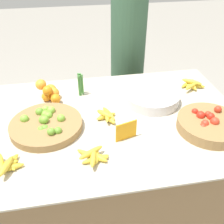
# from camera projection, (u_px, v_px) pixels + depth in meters

# --- Properties ---
(ground_plane) EXTENTS (12.00, 12.00, 0.00)m
(ground_plane) POSITION_uv_depth(u_px,v_px,m) (112.00, 189.00, 2.06)
(ground_plane) COLOR gray
(market_table) EXTENTS (1.68, 1.15, 0.69)m
(market_table) POSITION_uv_depth(u_px,v_px,m) (112.00, 157.00, 1.86)
(market_table) COLOR olive
(market_table) RESTS_ON ground_plane
(lime_bowl) EXTENTS (0.43, 0.43, 0.09)m
(lime_bowl) POSITION_uv_depth(u_px,v_px,m) (46.00, 124.00, 1.57)
(lime_bowl) COLOR olive
(lime_bowl) RESTS_ON market_table
(tomato_basket) EXTENTS (0.39, 0.39, 0.10)m
(tomato_basket) POSITION_uv_depth(u_px,v_px,m) (210.00, 124.00, 1.56)
(tomato_basket) COLOR olive
(tomato_basket) RESTS_ON market_table
(orange_pile) EXTENTS (0.17, 0.19, 0.13)m
(orange_pile) POSITION_uv_depth(u_px,v_px,m) (49.00, 92.00, 1.84)
(orange_pile) COLOR orange
(orange_pile) RESTS_ON market_table
(metal_bowl) EXTENTS (0.38, 0.38, 0.07)m
(metal_bowl) POSITION_uv_depth(u_px,v_px,m) (152.00, 97.00, 1.81)
(metal_bowl) COLOR silver
(metal_bowl) RESTS_ON market_table
(price_sign) EXTENTS (0.13, 0.04, 0.12)m
(price_sign) POSITION_uv_depth(u_px,v_px,m) (126.00, 131.00, 1.47)
(price_sign) COLOR orange
(price_sign) RESTS_ON market_table
(veg_bundle) EXTENTS (0.04, 0.05, 0.16)m
(veg_bundle) POSITION_uv_depth(u_px,v_px,m) (80.00, 84.00, 1.87)
(veg_bundle) COLOR #4C8E42
(veg_bundle) RESTS_ON market_table
(banana_bunch_middle_left) EXTENTS (0.17, 0.18, 0.05)m
(banana_bunch_middle_left) POSITION_uv_depth(u_px,v_px,m) (94.00, 156.00, 1.36)
(banana_bunch_middle_left) COLOR gold
(banana_bunch_middle_left) RESTS_ON market_table
(banana_bunch_front_right) EXTENTS (0.16, 0.18, 0.06)m
(banana_bunch_front_right) POSITION_uv_depth(u_px,v_px,m) (6.00, 165.00, 1.31)
(banana_bunch_front_right) COLOR gold
(banana_bunch_front_right) RESTS_ON market_table
(banana_bunch_back_center) EXTENTS (0.14, 0.20, 0.06)m
(banana_bunch_back_center) POSITION_uv_depth(u_px,v_px,m) (107.00, 115.00, 1.65)
(banana_bunch_back_center) COLOR gold
(banana_bunch_back_center) RESTS_ON market_table
(banana_bunch_front_center) EXTENTS (0.19, 0.19, 0.06)m
(banana_bunch_front_center) POSITION_uv_depth(u_px,v_px,m) (192.00, 84.00, 1.98)
(banana_bunch_front_center) COLOR gold
(banana_bunch_front_center) RESTS_ON market_table
(vendor_person) EXTENTS (0.32, 0.32, 1.73)m
(vendor_person) POSITION_uv_depth(u_px,v_px,m) (128.00, 44.00, 2.42)
(vendor_person) COLOR #385B42
(vendor_person) RESTS_ON ground_plane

